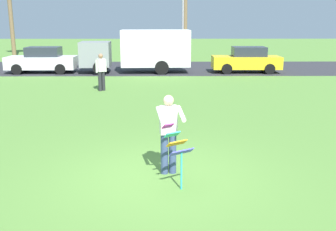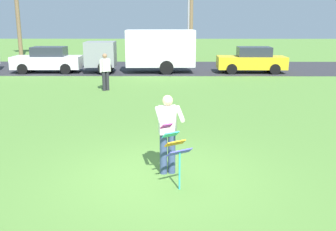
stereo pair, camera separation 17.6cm
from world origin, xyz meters
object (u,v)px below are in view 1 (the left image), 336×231
(person_kite_flyer, at_px, (169,131))
(parked_car_yellow, at_px, (247,60))
(kite_held, at_px, (177,146))
(person_walker_near, at_px, (101,71))
(streetlight_pole, at_px, (183,9))
(parked_truck_grey_van, at_px, (142,50))
(parked_car_white, at_px, (42,60))

(person_kite_flyer, bearing_deg, parked_car_yellow, 72.97)
(kite_held, height_order, person_walker_near, person_walker_near)
(parked_car_yellow, relative_size, streetlight_pole, 0.60)
(person_kite_flyer, xyz_separation_m, streetlight_pole, (1.40, 23.67, 3.05))
(kite_held, height_order, parked_truck_grey_van, parked_truck_grey_van)
(kite_held, relative_size, parked_car_yellow, 0.29)
(parked_car_white, bearing_deg, person_walker_near, -53.93)
(parked_car_white, bearing_deg, kite_held, -65.72)
(person_walker_near, bearing_deg, parked_car_white, 126.07)
(kite_held, height_order, streetlight_pole, streetlight_pole)
(parked_truck_grey_van, xyz_separation_m, parked_car_yellow, (6.51, 0.00, -0.64))
(parked_car_white, xyz_separation_m, parked_car_yellow, (12.72, -0.00, 0.00))
(person_kite_flyer, xyz_separation_m, parked_truck_grey_van, (-1.43, 16.59, 0.46))
(person_kite_flyer, distance_m, streetlight_pole, 23.91)
(parked_car_white, distance_m, parked_truck_grey_van, 6.24)
(person_kite_flyer, height_order, streetlight_pole, streetlight_pole)
(kite_held, distance_m, parked_truck_grey_van, 17.36)
(parked_truck_grey_van, height_order, streetlight_pole, streetlight_pole)
(parked_car_yellow, bearing_deg, kite_held, -105.92)
(parked_truck_grey_van, bearing_deg, person_kite_flyer, -85.06)
(kite_held, height_order, parked_car_yellow, parked_car_yellow)
(parked_car_yellow, bearing_deg, parked_truck_grey_van, -180.00)
(parked_truck_grey_van, distance_m, streetlight_pole, 8.06)
(streetlight_pole, bearing_deg, person_walker_near, -108.11)
(parked_car_yellow, bearing_deg, streetlight_pole, 117.46)
(streetlight_pole, xyz_separation_m, person_walker_near, (-4.40, -13.46, -3.06))
(parked_truck_grey_van, bearing_deg, person_walker_near, -103.85)
(streetlight_pole, distance_m, person_walker_near, 14.48)
(kite_held, bearing_deg, person_walker_near, 106.13)
(parked_truck_grey_van, xyz_separation_m, streetlight_pole, (2.83, 7.09, 2.59))
(kite_held, relative_size, parked_truck_grey_van, 0.18)
(kite_held, xyz_separation_m, parked_truck_grey_van, (-1.59, 17.28, 0.55))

